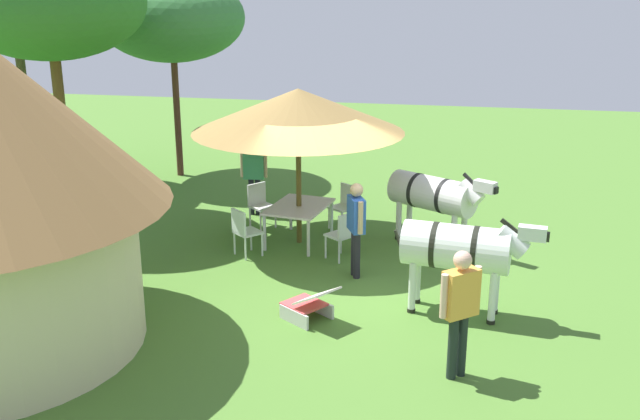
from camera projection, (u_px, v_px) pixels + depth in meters
name	position (u px, v px, depth m)	size (l,w,h in m)	color
ground_plane	(333.00, 276.00, 12.69)	(36.00, 36.00, 0.00)	#48742B
shade_umbrella	(298.00, 110.00, 13.53)	(3.94, 3.94, 2.97)	brown
patio_dining_table	(299.00, 209.00, 14.10)	(1.55, 1.21, 0.74)	silver
patio_chair_east_end	(345.00, 204.00, 14.95)	(0.60, 0.60, 0.90)	white
patio_chair_near_lawn	(260.00, 202.00, 15.03)	(0.60, 0.60, 0.90)	white
patio_chair_west_end	(244.00, 229.00, 13.43)	(0.61, 0.61, 0.90)	white
patio_chair_near_hut	(343.00, 232.00, 13.26)	(0.60, 0.60, 0.90)	silver
guest_beside_umbrella	(254.00, 171.00, 15.69)	(0.25, 0.57, 1.60)	black
guest_behind_table	(356.00, 221.00, 12.37)	(0.55, 0.37, 1.65)	#221F29
standing_watcher	(460.00, 303.00, 9.20)	(0.47, 0.49, 1.72)	black
striped_lounge_chair	(309.00, 304.00, 11.00)	(0.90, 0.97, 0.60)	#D44648
zebra_nearest_camera	(460.00, 249.00, 10.98)	(0.89, 2.26, 1.59)	silver
zebra_by_umbrella	(435.00, 195.00, 13.87)	(1.44, 2.05, 1.53)	silver
acacia_tree_far_lawn	(49.00, 3.00, 14.36)	(3.76, 3.76, 5.57)	brown
acacia_tree_behind_hut	(171.00, 18.00, 17.93)	(3.57, 3.57, 5.02)	#4D2C20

